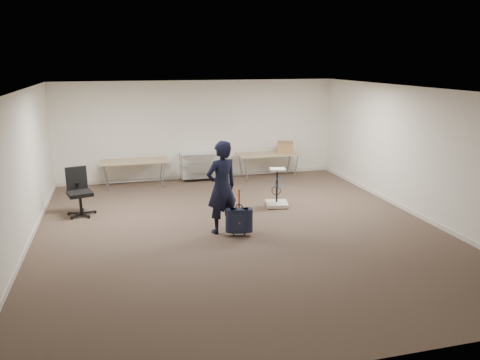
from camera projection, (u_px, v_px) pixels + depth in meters
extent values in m
plane|color=#3F3226|center=(239.00, 230.00, 9.49)|extent=(9.00, 9.00, 0.00)
plane|color=white|center=(199.00, 130.00, 13.35)|extent=(8.00, 0.00, 8.00)
plane|color=white|center=(348.00, 251.00, 4.93)|extent=(8.00, 0.00, 8.00)
plane|color=white|center=(18.00, 175.00, 8.15)|extent=(0.00, 9.00, 9.00)
plane|color=white|center=(418.00, 153.00, 10.13)|extent=(0.00, 9.00, 9.00)
plane|color=silver|center=(239.00, 90.00, 8.79)|extent=(8.00, 8.00, 0.00)
cube|color=silver|center=(200.00, 176.00, 13.68)|extent=(8.00, 0.02, 0.10)
cube|color=silver|center=(27.00, 247.00, 8.49)|extent=(0.02, 9.00, 0.10)
cube|color=silver|center=(411.00, 212.00, 10.46)|extent=(0.02, 9.00, 0.10)
cube|color=tan|center=(134.00, 161.00, 12.54)|extent=(1.80, 0.75, 0.03)
cylinder|color=gray|center=(135.00, 181.00, 12.68)|extent=(1.50, 0.02, 0.02)
cylinder|color=gray|center=(105.00, 179.00, 12.17)|extent=(0.13, 0.04, 0.69)
cylinder|color=gray|center=(163.00, 175.00, 12.54)|extent=(0.13, 0.04, 0.69)
cylinder|color=gray|center=(106.00, 173.00, 12.73)|extent=(0.13, 0.04, 0.69)
cylinder|color=gray|center=(161.00, 170.00, 13.10)|extent=(0.13, 0.04, 0.69)
cube|color=tan|center=(268.00, 154.00, 13.48)|extent=(1.80, 0.75, 0.03)
cylinder|color=gray|center=(268.00, 173.00, 13.62)|extent=(1.50, 0.02, 0.02)
cylinder|color=gray|center=(246.00, 170.00, 13.10)|extent=(0.13, 0.04, 0.69)
cylinder|color=gray|center=(296.00, 167.00, 13.47)|extent=(0.13, 0.04, 0.69)
cylinder|color=gray|center=(240.00, 166.00, 13.67)|extent=(0.13, 0.04, 0.69)
cylinder|color=gray|center=(289.00, 163.00, 14.04)|extent=(0.13, 0.04, 0.69)
cylinder|color=silver|center=(182.00, 169.00, 12.96)|extent=(0.02, 0.02, 0.80)
cylinder|color=silver|center=(224.00, 167.00, 13.26)|extent=(0.02, 0.02, 0.80)
cylinder|color=silver|center=(180.00, 166.00, 13.38)|extent=(0.02, 0.02, 0.80)
cylinder|color=silver|center=(221.00, 164.00, 13.68)|extent=(0.02, 0.02, 0.80)
cube|color=silver|center=(202.00, 177.00, 13.40)|extent=(1.20, 0.45, 0.02)
cube|color=silver|center=(202.00, 165.00, 13.31)|extent=(1.20, 0.45, 0.02)
cube|color=silver|center=(202.00, 153.00, 13.23)|extent=(1.20, 0.45, 0.01)
imported|color=black|center=(222.00, 187.00, 9.16)|extent=(0.79, 0.65, 1.86)
cube|color=black|center=(239.00, 220.00, 9.09)|extent=(0.37, 0.26, 0.47)
cube|color=black|center=(239.00, 232.00, 9.17)|extent=(0.33, 0.20, 0.03)
cylinder|color=black|center=(234.00, 234.00, 9.16)|extent=(0.03, 0.07, 0.06)
cylinder|color=black|center=(245.00, 234.00, 9.17)|extent=(0.03, 0.07, 0.06)
torus|color=black|center=(239.00, 207.00, 9.03)|extent=(0.15, 0.05, 0.15)
cube|color=#E03C0B|center=(239.00, 199.00, 9.00)|extent=(0.03, 0.01, 0.36)
cylinder|color=black|center=(82.00, 213.00, 10.37)|extent=(0.64, 0.64, 0.10)
cylinder|color=black|center=(81.00, 204.00, 10.32)|extent=(0.06, 0.06, 0.43)
cube|color=black|center=(80.00, 194.00, 10.26)|extent=(0.61, 0.61, 0.09)
cube|color=black|center=(76.00, 178.00, 10.38)|extent=(0.45, 0.18, 0.52)
cube|color=beige|center=(277.00, 204.00, 11.01)|extent=(0.59, 0.59, 0.08)
cylinder|color=black|center=(271.00, 209.00, 10.78)|extent=(0.06, 0.06, 0.04)
cylinder|color=black|center=(276.00, 185.00, 10.95)|extent=(0.05, 0.05, 0.80)
cube|color=beige|center=(278.00, 169.00, 10.80)|extent=(0.40, 0.36, 0.04)
torus|color=#225FAC|center=(280.00, 183.00, 10.81)|extent=(0.27, 0.15, 0.24)
cube|color=#A26D4B|center=(285.00, 147.00, 13.54)|extent=(0.52, 0.45, 0.33)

